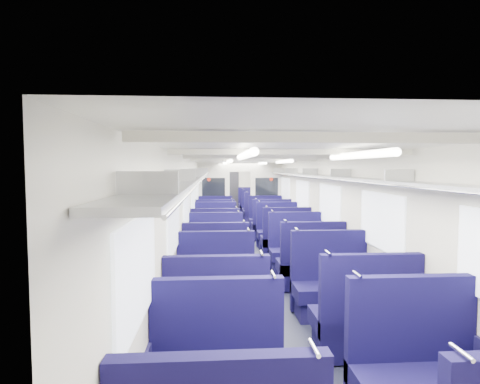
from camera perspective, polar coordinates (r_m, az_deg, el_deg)
The scene contains 39 objects.
floor at distance 10.41m, azimuth 0.92°, elevation -8.18°, with size 2.80×18.00×0.01m, color black.
ceiling at distance 10.19m, azimuth 0.93°, elevation 4.86°, with size 2.80×18.00×0.01m, color white.
wall_left at distance 10.21m, azimuth -6.93°, elevation -1.77°, with size 0.02×18.00×2.35m, color beige.
dado_left at distance 10.32m, azimuth -6.81°, elevation -6.33°, with size 0.03×17.90×0.70m, color #141037.
wall_right at distance 10.44m, azimuth 8.60°, elevation -1.66°, with size 0.02×18.00×2.35m, color beige.
dado_right at distance 10.55m, azimuth 8.48°, elevation -6.13°, with size 0.03×17.90×0.70m, color #141037.
wall_far at distance 19.20m, azimuth -1.31°, elevation 0.80°, with size 2.80×0.02×2.35m, color beige.
luggage_rack_left at distance 10.16m, azimuth -5.91°, elevation 2.72°, with size 0.36×17.40×0.18m.
luggage_rack_right at distance 10.36m, azimuth 7.64°, elevation 2.73°, with size 0.36×17.40×0.18m.
windows at distance 9.76m, azimuth 1.15°, elevation -0.55°, with size 2.78×15.60×0.75m.
ceiling_fittings at distance 9.93m, azimuth 1.06°, elevation 4.54°, with size 2.70×16.06×0.11m.
end_door at distance 19.15m, azimuth -1.31°, elevation 0.27°, with size 0.75×0.06×2.00m, color black.
bulkhead at distance 12.62m, azimuth 0.02°, elevation -0.44°, with size 2.80×0.10×2.35m.
seat_2 at distance 3.47m, azimuth -3.35°, elevation -26.67°, with size 1.12×0.62×1.25m.
seat_3 at distance 3.82m, azimuth 25.05°, elevation -24.03°, with size 1.12×0.62×1.25m.
seat_4 at distance 4.48m, azimuth -3.49°, elevation -19.41°, with size 1.12×0.62×1.25m.
seat_5 at distance 4.76m, azimuth 18.05°, elevation -18.15°, with size 1.12×0.62×1.25m.
seat_6 at distance 5.63m, azimuth -3.57°, elevation -14.50°, with size 1.12×0.62×1.25m.
seat_7 at distance 5.85m, azimuth 13.42°, elevation -13.89°, with size 1.12×0.62×1.25m.
seat_8 at distance 6.76m, azimuth -3.63°, elevation -11.37°, with size 1.12×0.62×1.25m.
seat_9 at distance 6.95m, azimuth 10.45°, elevation -11.00°, with size 1.12×0.62×1.25m.
seat_10 at distance 7.88m, azimuth -3.66°, elevation -9.20°, with size 1.12×0.62×1.25m.
seat_11 at distance 8.03m, azimuth 8.42°, elevation -8.99°, with size 1.12×0.62×1.25m.
seat_12 at distance 8.92m, azimuth -3.69°, elevation -7.68°, with size 1.12×0.62×1.25m.
seat_13 at distance 9.20m, azimuth 6.80°, elevation -7.35°, with size 1.12×0.62×1.25m.
seat_14 at distance 10.21m, azimuth -3.71°, elevation -6.23°, with size 1.12×0.62×1.25m.
seat_15 at distance 10.24m, azimuth 5.67°, elevation -6.20°, with size 1.12×0.62×1.25m.
seat_16 at distance 11.31m, azimuth -3.72°, elevation -5.25°, with size 1.12×0.62×1.25m.
seat_17 at distance 11.42m, azimuth 4.67°, elevation -5.17°, with size 1.12×0.62×1.25m.
seat_18 at distance 12.33m, azimuth -3.74°, elevation -4.51°, with size 1.12×0.62×1.25m.
seat_19 at distance 12.49m, azimuth 3.92°, elevation -4.40°, with size 1.12×0.62×1.25m.
seat_20 at distance 14.36m, azimuth -3.75°, elevation -3.35°, with size 1.12×0.62×1.25m.
seat_21 at distance 14.55m, azimuth 2.80°, elevation -3.25°, with size 1.12×0.62×1.25m.
seat_22 at distance 15.44m, azimuth -3.76°, elevation -2.85°, with size 1.12×0.62×1.25m.
seat_23 at distance 15.67m, azimuth 2.33°, elevation -2.75°, with size 1.12×0.62×1.25m.
seat_24 at distance 16.64m, azimuth -3.77°, elevation -2.38°, with size 1.12×0.62×1.25m.
seat_25 at distance 16.85m, azimuth 1.89°, elevation -2.30°, with size 1.12×0.62×1.25m.
seat_26 at distance 17.73m, azimuth -3.78°, elevation -2.01°, with size 1.12×0.62×1.25m.
seat_27 at distance 17.80m, azimuth 1.58°, elevation -1.98°, with size 1.12×0.62×1.25m.
Camera 1 is at (-0.85, -10.15, 2.14)m, focal length 28.62 mm.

